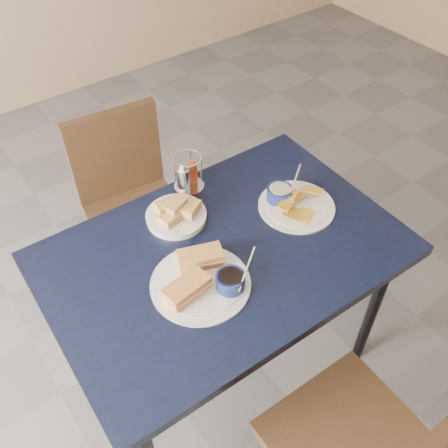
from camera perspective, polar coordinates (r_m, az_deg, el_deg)
ground at (r=2.27m, az=2.93°, el=-14.42°), size 6.00×6.00×0.00m
dining_table at (r=1.68m, az=-0.02°, el=-4.59°), size 1.17×0.79×0.75m
chair_far at (r=2.25m, az=-11.06°, el=3.47°), size 0.44×0.43×0.85m
sandwich_plate at (r=1.52m, az=-2.43°, el=-6.22°), size 0.32×0.31×0.12m
plantain_plate at (r=1.77m, az=7.62°, el=2.58°), size 0.27×0.27×0.12m
bread_basket at (r=1.71m, az=-5.49°, el=1.24°), size 0.20×0.20×0.08m
condiment_caddy at (r=1.81m, az=-4.24°, el=5.60°), size 0.11×0.11×0.14m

